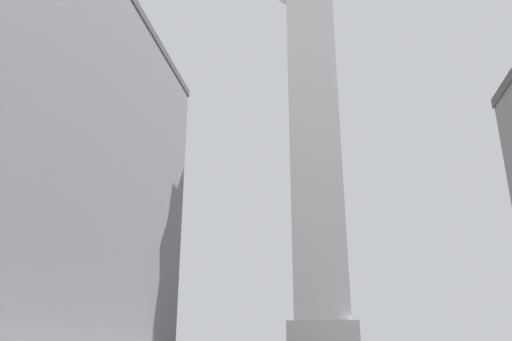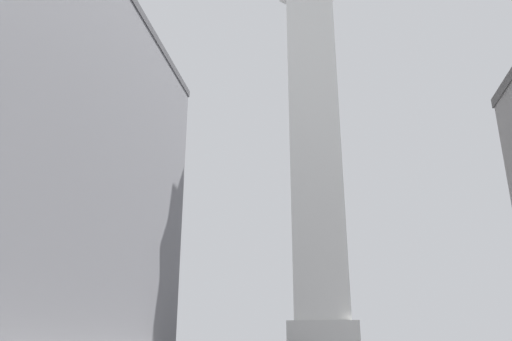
{
  "view_description": "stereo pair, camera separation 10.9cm",
  "coord_description": "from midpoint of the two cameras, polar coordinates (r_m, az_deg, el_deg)",
  "views": [
    {
      "loc": [
        1.26,
        -1.38,
        1.46
      ],
      "look_at": [
        -6.59,
        51.28,
        20.07
      ],
      "focal_mm": 35.0,
      "sensor_mm": 36.0,
      "label": 1
    },
    {
      "loc": [
        1.37,
        -1.36,
        1.46
      ],
      "look_at": [
        -6.59,
        51.28,
        20.07
      ],
      "focal_mm": 35.0,
      "sensor_mm": 36.0,
      "label": 2
    }
  ],
  "objects": [
    {
      "name": "obelisk",
      "position": [
        70.34,
        6.75,
        3.78
      ],
      "size": [
        8.43,
        8.43,
        59.75
      ],
      "color": "silver",
      "rests_on": "ground_plane"
    }
  ]
}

